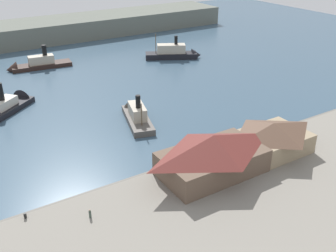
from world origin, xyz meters
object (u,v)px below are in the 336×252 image
object	(u,v)px
pedestrian_near_cart	(90,214)
ferry_moored_west	(34,65)
ferry_shed_west_terminal	(213,154)
ferry_approaching_west	(11,104)
ferry_approaching_east	(136,114)
ferry_outer_harbor	(176,53)
mooring_post_west	(25,216)
ferry_shed_customs_shed	(272,137)

from	to	relation	value
pedestrian_near_cart	ferry_moored_west	size ratio (longest dim) A/B	0.07
ferry_shed_west_terminal	ferry_moored_west	world-z (taller)	ferry_shed_west_terminal
pedestrian_near_cart	ferry_moored_west	bearing A→B (deg)	80.96
ferry_approaching_west	ferry_moored_west	distance (m)	33.25
ferry_approaching_east	ferry_moored_west	xyz separation A→B (m)	(-10.48, 53.44, -0.13)
ferry_shed_west_terminal	ferry_outer_harbor	size ratio (longest dim) A/B	0.97
mooring_post_west	ferry_approaching_west	distance (m)	48.63
ferry_shed_customs_shed	ferry_moored_west	size ratio (longest dim) A/B	0.68
ferry_shed_west_terminal	mooring_post_west	xyz separation A→B (m)	(-32.42, 5.10, -3.48)
ferry_shed_customs_shed	mooring_post_west	world-z (taller)	ferry_shed_customs_shed
mooring_post_west	ferry_outer_harbor	size ratio (longest dim) A/B	0.04
ferry_shed_west_terminal	ferry_approaching_west	xyz separation A→B (m)	(-24.41, 53.06, -3.93)
ferry_moored_west	mooring_post_west	bearing A→B (deg)	-105.63
ferry_shed_west_terminal	ferry_approaching_west	size ratio (longest dim) A/B	1.09
ferry_approaching_west	ferry_outer_harbor	xyz separation A→B (m)	(60.90, 15.40, 0.65)
ferry_shed_west_terminal	ferry_shed_customs_shed	distance (m)	14.82
ferry_outer_harbor	ferry_moored_west	bearing A→B (deg)	162.51
pedestrian_near_cart	ferry_moored_west	distance (m)	84.47
pedestrian_near_cart	ferry_shed_west_terminal	bearing A→B (deg)	0.33
ferry_shed_west_terminal	ferry_shed_customs_shed	size ratio (longest dim) A/B	1.33
ferry_approaching_west	ferry_outer_harbor	size ratio (longest dim) A/B	0.88
ferry_shed_customs_shed	ferry_outer_harbor	xyz separation A→B (m)	(21.69, 68.53, -2.56)
ferry_approaching_east	ferry_moored_west	size ratio (longest dim) A/B	0.83
ferry_shed_customs_shed	ferry_moored_west	world-z (taller)	ferry_moored_west
ferry_shed_customs_shed	ferry_approaching_east	size ratio (longest dim) A/B	0.82
mooring_post_west	ferry_outer_harbor	world-z (taller)	ferry_outer_harbor
pedestrian_near_cart	ferry_approaching_east	bearing A→B (deg)	51.62
ferry_shed_west_terminal	ferry_approaching_east	size ratio (longest dim) A/B	1.09
pedestrian_near_cart	ferry_outer_harbor	distance (m)	91.34
pedestrian_near_cart	ferry_outer_harbor	xyz separation A→B (m)	(60.32, 68.60, -0.05)
ferry_approaching_west	ferry_shed_west_terminal	bearing A→B (deg)	-65.29
ferry_outer_harbor	ferry_approaching_east	distance (m)	53.18
mooring_post_west	ferry_moored_west	distance (m)	81.19
ferry_shed_customs_shed	ferry_moored_west	distance (m)	87.18
ferry_approaching_east	ferry_outer_harbor	bearing A→B (deg)	46.56
mooring_post_west	ferry_approaching_east	bearing A→B (deg)	37.42
pedestrian_near_cart	ferry_moored_west	xyz separation A→B (m)	(13.27, 83.42, -0.58)
ferry_approaching_east	ferry_shed_west_terminal	bearing A→B (deg)	-89.85
mooring_post_west	ferry_shed_west_terminal	bearing A→B (deg)	-8.93
pedestrian_near_cart	ferry_approaching_west	size ratio (longest dim) A/B	0.09
ferry_shed_customs_shed	pedestrian_near_cart	distance (m)	38.71
ferry_moored_west	ferry_shed_west_terminal	bearing A→B (deg)	-82.78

